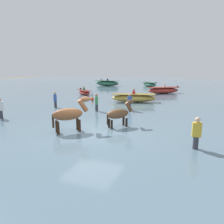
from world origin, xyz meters
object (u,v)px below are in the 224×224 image
(boat_mid_channel, at_px, (163,90))
(person_wading_mid, at_px, (1,111))
(horse_trailing_chestnut, at_px, (69,115))
(boat_far_offshore, at_px, (107,83))
(person_onlooker_left, at_px, (196,137))
(person_wading_close, at_px, (130,104))
(boat_mid_outer, at_px, (150,84))
(person_onlooker_right, at_px, (55,101))
(channel_buoy, at_px, (92,99))
(person_spectator_far, at_px, (97,104))
(boat_near_starboard, at_px, (84,92))
(horse_lead_bay, at_px, (119,114))
(boat_distant_west, at_px, (134,98))

(boat_mid_channel, xyz_separation_m, person_wading_mid, (-7.46, -16.34, 0.10))
(horse_trailing_chestnut, distance_m, boat_far_offshore, 25.90)
(person_onlooker_left, bearing_deg, boat_far_offshore, 119.46)
(boat_mid_channel, xyz_separation_m, person_wading_close, (-0.86, -11.29, 0.10))
(boat_mid_channel, height_order, person_wading_close, person_wading_close)
(boat_mid_channel, relative_size, person_onlooker_left, 2.41)
(boat_far_offshore, xyz_separation_m, boat_mid_outer, (6.97, 1.53, -0.12))
(horse_trailing_chestnut, bearing_deg, person_onlooker_right, 132.32)
(person_onlooker_right, bearing_deg, channel_buoy, 74.94)
(person_spectator_far, distance_m, person_wading_mid, 6.03)
(boat_near_starboard, height_order, person_wading_close, person_wading_close)
(horse_lead_bay, bearing_deg, person_onlooker_right, 153.11)
(boat_mid_outer, distance_m, boat_distant_west, 16.48)
(boat_distant_west, relative_size, boat_mid_channel, 1.05)
(boat_mid_channel, height_order, person_onlooker_right, person_onlooker_right)
(horse_trailing_chestnut, bearing_deg, boat_near_starboard, 116.18)
(person_spectator_far, bearing_deg, horse_lead_bay, -48.59)
(person_wading_mid, bearing_deg, person_onlooker_right, 76.90)
(person_spectator_far, distance_m, channel_buoy, 4.78)
(boat_near_starboard, xyz_separation_m, person_wading_close, (7.46, -6.83, 0.21))
(boat_mid_channel, bearing_deg, boat_mid_outer, 111.07)
(person_spectator_far, height_order, person_wading_close, same)
(boat_distant_west, relative_size, person_wading_close, 2.53)
(boat_near_starboard, relative_size, channel_buoy, 3.47)
(channel_buoy, bearing_deg, boat_mid_channel, 56.51)
(boat_mid_channel, bearing_deg, person_wading_close, -94.35)
(boat_distant_west, bearing_deg, horse_trailing_chestnut, -92.73)
(person_onlooker_left, distance_m, person_wading_close, 7.36)
(boat_near_starboard, xyz_separation_m, person_wading_mid, (0.86, -11.89, 0.21))
(boat_far_offshore, relative_size, boat_distant_west, 1.00)
(boat_far_offshore, xyz_separation_m, boat_mid_channel, (10.41, -7.39, -0.07))
(horse_trailing_chestnut, relative_size, boat_mid_outer, 0.65)
(person_wading_close, bearing_deg, horse_trailing_chestnut, -101.86)
(horse_lead_bay, height_order, boat_mid_channel, horse_lead_bay)
(horse_lead_bay, xyz_separation_m, person_wading_close, (-0.67, 4.19, -0.18))
(person_wading_close, bearing_deg, boat_far_offshore, 117.09)
(boat_mid_channel, distance_m, channel_buoy, 9.81)
(horse_trailing_chestnut, height_order, person_onlooker_left, horse_trailing_chestnut)
(boat_mid_channel, relative_size, person_wading_close, 2.41)
(person_onlooker_left, xyz_separation_m, channel_buoy, (-8.90, 9.04, -0.30))
(person_spectator_far, relative_size, person_onlooker_right, 1.00)
(person_onlooker_left, height_order, person_wading_close, same)
(boat_distant_west, bearing_deg, channel_buoy, -169.16)
(boat_distant_west, bearing_deg, person_onlooker_left, -62.35)
(horse_lead_bay, relative_size, person_wading_mid, 1.09)
(person_onlooker_left, distance_m, person_wading_mid, 10.99)
(person_onlooker_left, height_order, person_wading_mid, same)
(person_spectator_far, bearing_deg, boat_mid_channel, 76.34)
(boat_mid_outer, distance_m, person_onlooker_right, 21.41)
(person_wading_close, relative_size, person_onlooker_right, 1.00)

